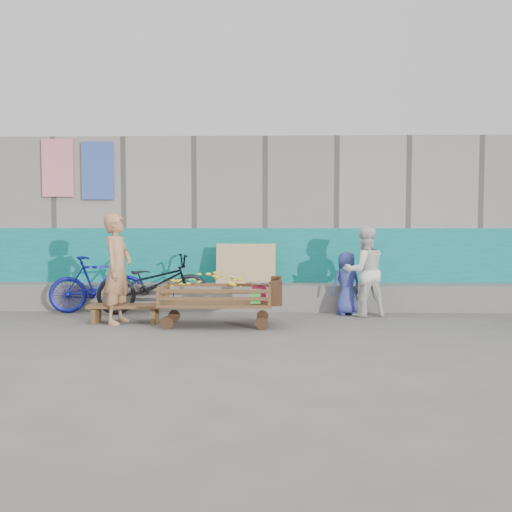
{
  "coord_description": "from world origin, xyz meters",
  "views": [
    {
      "loc": [
        0.74,
        -7.34,
        1.53
      ],
      "look_at": [
        0.5,
        1.2,
        1.0
      ],
      "focal_mm": 40.0,
      "sensor_mm": 36.0,
      "label": 1
    }
  ],
  "objects_px": {
    "banana_cart": "(214,291)",
    "woman": "(364,271)",
    "bench": "(125,309)",
    "bicycle_blue": "(98,284)",
    "child": "(346,283)",
    "bicycle_dark": "(154,284)",
    "vendor_man": "(118,269)"
  },
  "relations": [
    {
      "from": "vendor_man",
      "to": "bicycle_blue",
      "type": "distance_m",
      "value": 1.24
    },
    {
      "from": "child",
      "to": "bicycle_dark",
      "type": "bearing_deg",
      "value": -23.88
    },
    {
      "from": "woman",
      "to": "child",
      "type": "relative_size",
      "value": 1.41
    },
    {
      "from": "child",
      "to": "bicycle_dark",
      "type": "xyz_separation_m",
      "value": [
        -3.18,
        0.12,
        -0.03
      ]
    },
    {
      "from": "child",
      "to": "bicycle_blue",
      "type": "distance_m",
      "value": 4.12
    },
    {
      "from": "bench",
      "to": "bicycle_dark",
      "type": "relative_size",
      "value": 0.6
    },
    {
      "from": "woman",
      "to": "vendor_man",
      "type": "bearing_deg",
      "value": -2.45
    },
    {
      "from": "bench",
      "to": "bicycle_blue",
      "type": "xyz_separation_m",
      "value": [
        -0.71,
        0.99,
        0.27
      ]
    },
    {
      "from": "banana_cart",
      "to": "woman",
      "type": "distance_m",
      "value": 2.5
    },
    {
      "from": "bench",
      "to": "child",
      "type": "xyz_separation_m",
      "value": [
        3.41,
        0.84,
        0.31
      ]
    },
    {
      "from": "bench",
      "to": "bicycle_blue",
      "type": "height_order",
      "value": "bicycle_blue"
    },
    {
      "from": "banana_cart",
      "to": "woman",
      "type": "xyz_separation_m",
      "value": [
        2.32,
        0.9,
        0.21
      ]
    },
    {
      "from": "bench",
      "to": "bicycle_dark",
      "type": "height_order",
      "value": "bicycle_dark"
    },
    {
      "from": "vendor_man",
      "to": "bicycle_blue",
      "type": "xyz_separation_m",
      "value": [
        -0.61,
        1.02,
        -0.34
      ]
    },
    {
      "from": "bench",
      "to": "vendor_man",
      "type": "distance_m",
      "value": 0.62
    },
    {
      "from": "banana_cart",
      "to": "child",
      "type": "xyz_separation_m",
      "value": [
        2.05,
        1.03,
        0.01
      ]
    },
    {
      "from": "bicycle_blue",
      "to": "woman",
      "type": "bearing_deg",
      "value": -109.14
    },
    {
      "from": "child",
      "to": "vendor_man",
      "type": "bearing_deg",
      "value": -7.65
    },
    {
      "from": "banana_cart",
      "to": "bicycle_blue",
      "type": "xyz_separation_m",
      "value": [
        -2.07,
        1.17,
        -0.04
      ]
    },
    {
      "from": "bench",
      "to": "vendor_man",
      "type": "height_order",
      "value": "vendor_man"
    },
    {
      "from": "banana_cart",
      "to": "bicycle_dark",
      "type": "xyz_separation_m",
      "value": [
        -1.12,
        1.15,
        -0.02
      ]
    },
    {
      "from": "bench",
      "to": "bicycle_blue",
      "type": "distance_m",
      "value": 1.25
    },
    {
      "from": "bicycle_dark",
      "to": "woman",
      "type": "bearing_deg",
      "value": -114.34
    },
    {
      "from": "child",
      "to": "woman",
      "type": "bearing_deg",
      "value": 133.43
    },
    {
      "from": "vendor_man",
      "to": "child",
      "type": "xyz_separation_m",
      "value": [
        3.51,
        0.88,
        -0.3
      ]
    },
    {
      "from": "banana_cart",
      "to": "bicycle_dark",
      "type": "relative_size",
      "value": 0.95
    },
    {
      "from": "bicycle_dark",
      "to": "banana_cart",
      "type": "bearing_deg",
      "value": -155.89
    },
    {
      "from": "bench",
      "to": "woman",
      "type": "bearing_deg",
      "value": 11.07
    },
    {
      "from": "child",
      "to": "bicycle_dark",
      "type": "relative_size",
      "value": 0.56
    },
    {
      "from": "banana_cart",
      "to": "bicycle_blue",
      "type": "height_order",
      "value": "bicycle_blue"
    },
    {
      "from": "banana_cart",
      "to": "bench",
      "type": "height_order",
      "value": "banana_cart"
    },
    {
      "from": "bicycle_blue",
      "to": "child",
      "type": "bearing_deg",
      "value": -107.64
    }
  ]
}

